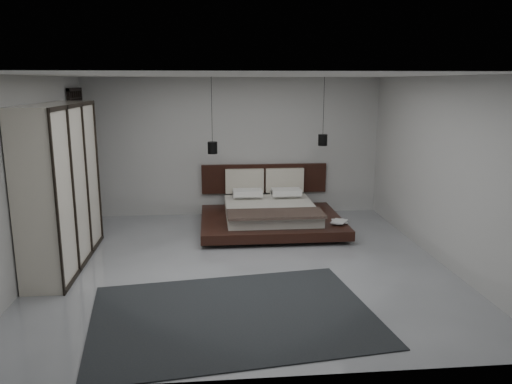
{
  "coord_description": "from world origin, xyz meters",
  "views": [
    {
      "loc": [
        -0.49,
        -7.16,
        2.71
      ],
      "look_at": [
        0.29,
        1.2,
        0.85
      ],
      "focal_mm": 35.0,
      "sensor_mm": 36.0,
      "label": 1
    }
  ],
  "objects": [
    {
      "name": "wall_back",
      "position": [
        0.0,
        3.0,
        1.4
      ],
      "size": [
        6.0,
        0.0,
        6.0
      ],
      "primitive_type": "plane",
      "rotation": [
        1.57,
        0.0,
        0.0
      ],
      "color": "#AEAEAC",
      "rests_on": "floor"
    },
    {
      "name": "wall_left",
      "position": [
        -3.0,
        0.0,
        1.4
      ],
      "size": [
        0.0,
        6.0,
        6.0
      ],
      "primitive_type": "plane",
      "rotation": [
        1.57,
        0.0,
        1.57
      ],
      "color": "#AEAEAC",
      "rests_on": "floor"
    },
    {
      "name": "bed",
      "position": [
        0.62,
        1.92,
        0.28
      ],
      "size": [
        2.59,
        2.31,
        1.04
      ],
      "color": "black",
      "rests_on": "floor"
    },
    {
      "name": "pendant_right",
      "position": [
        1.69,
        2.31,
        1.61
      ],
      "size": [
        0.18,
        0.18,
        1.3
      ],
      "color": "black",
      "rests_on": "ceiling"
    },
    {
      "name": "wall_front",
      "position": [
        0.0,
        -3.0,
        1.4
      ],
      "size": [
        6.0,
        0.0,
        6.0
      ],
      "primitive_type": "plane",
      "rotation": [
        -1.57,
        0.0,
        0.0
      ],
      "color": "#AEAEAC",
      "rests_on": "floor"
    },
    {
      "name": "book_upper",
      "position": [
        1.67,
        1.26,
        0.28
      ],
      "size": [
        0.37,
        0.4,
        0.02
      ],
      "primitive_type": "imported",
      "rotation": [
        0.0,
        0.0,
        -0.54
      ],
      "color": "#99724C",
      "rests_on": "book_lower"
    },
    {
      "name": "floor",
      "position": [
        0.0,
        0.0,
        0.0
      ],
      "size": [
        6.0,
        6.0,
        0.0
      ],
      "primitive_type": "plane",
      "color": "#95989D",
      "rests_on": "ground"
    },
    {
      "name": "ceiling",
      "position": [
        0.0,
        0.0,
        2.8
      ],
      "size": [
        6.0,
        6.0,
        0.0
      ],
      "primitive_type": "plane",
      "rotation": [
        3.14,
        0.0,
        0.0
      ],
      "color": "white",
      "rests_on": "wall_back"
    },
    {
      "name": "wardrobe",
      "position": [
        -2.7,
        0.28,
        1.2
      ],
      "size": [
        0.58,
        2.46,
        2.41
      ],
      "color": "beige",
      "rests_on": "floor"
    },
    {
      "name": "wall_right",
      "position": [
        3.0,
        0.0,
        1.4
      ],
      "size": [
        0.0,
        6.0,
        6.0
      ],
      "primitive_type": "plane",
      "rotation": [
        1.57,
        0.0,
        -1.57
      ],
      "color": "#AEAEAC",
      "rests_on": "floor"
    },
    {
      "name": "pendant_left",
      "position": [
        -0.44,
        2.31,
        1.49
      ],
      "size": [
        0.19,
        0.19,
        1.43
      ],
      "color": "black",
      "rests_on": "ceiling"
    },
    {
      "name": "book_lower",
      "position": [
        1.69,
        1.29,
        0.26
      ],
      "size": [
        0.24,
        0.31,
        0.03
      ],
      "primitive_type": "imported",
      "rotation": [
        0.0,
        0.0,
        0.02
      ],
      "color": "#99724C",
      "rests_on": "bed"
    },
    {
      "name": "rug",
      "position": [
        -0.25,
        -1.7,
        0.01
      ],
      "size": [
        3.56,
        2.74,
        0.01
      ],
      "primitive_type": "cube",
      "rotation": [
        0.0,
        0.0,
        0.12
      ],
      "color": "black",
      "rests_on": "floor"
    },
    {
      "name": "lattice_screen",
      "position": [
        -2.95,
        2.45,
        1.3
      ],
      "size": [
        0.05,
        0.9,
        2.6
      ],
      "primitive_type": "cube",
      "color": "black",
      "rests_on": "floor"
    }
  ]
}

